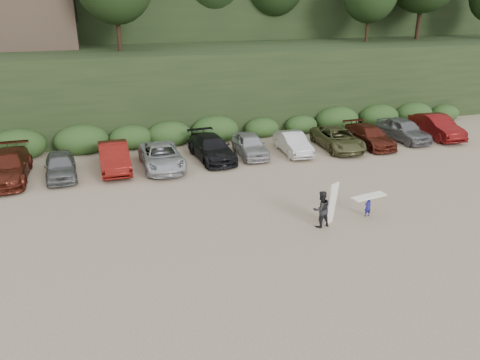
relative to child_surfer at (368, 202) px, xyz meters
name	(u,v)px	position (x,y,z in m)	size (l,w,h in m)	color
ground	(279,227)	(-4.42, 0.17, -0.72)	(120.00, 120.00, 0.00)	tan
parked_cars	(186,151)	(-6.62, 10.19, 0.03)	(39.33, 5.89, 1.65)	silver
child_surfer	(368,202)	(0.00, 0.00, 0.00)	(1.82, 0.76, 1.06)	navy
adult_surfer	(322,209)	(-2.57, -0.28, 0.16)	(1.34, 0.77, 2.04)	black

